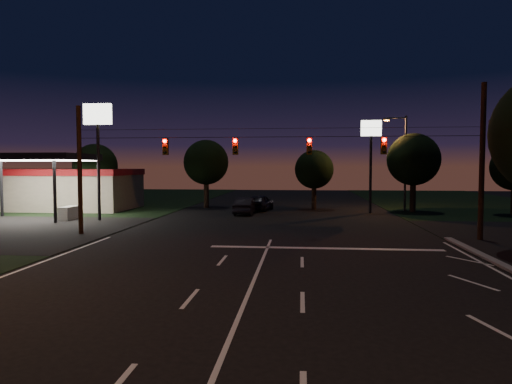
# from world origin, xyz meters

# --- Properties ---
(ground) EXTENTS (140.00, 140.00, 0.00)m
(ground) POSITION_xyz_m (0.00, 0.00, 0.00)
(ground) COLOR black
(ground) RESTS_ON ground
(stop_bar) EXTENTS (12.00, 0.50, 0.01)m
(stop_bar) POSITION_xyz_m (3.00, 11.50, 0.01)
(stop_bar) COLOR silver
(stop_bar) RESTS_ON ground
(utility_pole_right) EXTENTS (0.30, 0.30, 9.00)m
(utility_pole_right) POSITION_xyz_m (12.00, 15.00, 0.00)
(utility_pole_right) COLOR black
(utility_pole_right) RESTS_ON ground
(utility_pole_left) EXTENTS (0.28, 0.28, 8.00)m
(utility_pole_left) POSITION_xyz_m (-12.00, 15.00, 0.00)
(utility_pole_left) COLOR black
(utility_pole_left) RESTS_ON ground
(signal_span) EXTENTS (24.00, 0.40, 1.56)m
(signal_span) POSITION_xyz_m (-0.00, 14.96, 5.50)
(signal_span) COLOR black
(signal_span) RESTS_ON ground
(gas_station) EXTENTS (14.20, 16.10, 5.25)m
(gas_station) POSITION_xyz_m (-21.86, 30.39, 2.38)
(gas_station) COLOR gray
(gas_station) RESTS_ON ground
(pole_sign_left_near) EXTENTS (2.20, 0.30, 9.10)m
(pole_sign_left_near) POSITION_xyz_m (-14.00, 22.00, 6.98)
(pole_sign_left_near) COLOR black
(pole_sign_left_near) RESTS_ON ground
(pole_sign_right) EXTENTS (1.80, 0.30, 8.40)m
(pole_sign_right) POSITION_xyz_m (8.00, 30.00, 6.24)
(pole_sign_right) COLOR black
(pole_sign_right) RESTS_ON ground
(street_light_right_far) EXTENTS (2.20, 0.35, 9.00)m
(street_light_right_far) POSITION_xyz_m (11.24, 32.00, 5.24)
(street_light_right_far) COLOR black
(street_light_right_far) RESTS_ON ground
(tree_far_a) EXTENTS (4.20, 4.20, 6.42)m
(tree_far_a) POSITION_xyz_m (-17.98, 30.12, 4.26)
(tree_far_a) COLOR black
(tree_far_a) RESTS_ON ground
(tree_far_b) EXTENTS (4.60, 4.60, 6.98)m
(tree_far_b) POSITION_xyz_m (-7.98, 34.13, 4.61)
(tree_far_b) COLOR black
(tree_far_b) RESTS_ON ground
(tree_far_c) EXTENTS (3.80, 3.80, 5.86)m
(tree_far_c) POSITION_xyz_m (3.02, 33.10, 3.90)
(tree_far_c) COLOR black
(tree_far_c) RESTS_ON ground
(tree_far_d) EXTENTS (4.80, 4.80, 7.30)m
(tree_far_d) POSITION_xyz_m (12.02, 31.13, 4.83)
(tree_far_d) COLOR black
(tree_far_d) RESTS_ON ground
(car_oncoming_a) EXTENTS (2.62, 4.84, 1.56)m
(car_oncoming_a) POSITION_xyz_m (-2.21, 31.36, 0.78)
(car_oncoming_a) COLOR black
(car_oncoming_a) RESTS_ON ground
(car_oncoming_b) EXTENTS (1.64, 4.49, 1.47)m
(car_oncoming_b) POSITION_xyz_m (-3.21, 27.84, 0.74)
(car_oncoming_b) COLOR black
(car_oncoming_b) RESTS_ON ground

